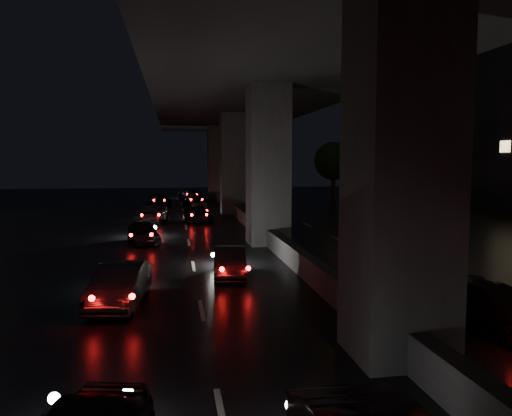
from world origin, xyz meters
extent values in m
plane|color=black|center=(0.00, 0.00, 0.00)|extent=(120.00, 120.00, 0.00)
cube|color=#363538|center=(0.00, -10.00, 4.00)|extent=(2.00, 2.00, 8.00)
cube|color=#363538|center=(0.00, 5.00, 4.00)|extent=(2.00, 2.00, 8.00)
cube|color=#363538|center=(0.00, 20.00, 4.00)|extent=(2.00, 2.00, 8.00)
cube|color=#363538|center=(0.00, 35.00, 4.00)|extent=(2.00, 2.00, 8.00)
cube|color=black|center=(0.00, 5.00, 8.75)|extent=(12.00, 80.00, 1.50)
cube|color=#363538|center=(-5.80, 5.00, 10.00)|extent=(0.40, 80.00, 1.00)
cube|color=#363538|center=(5.80, 5.00, 10.00)|extent=(0.40, 80.00, 1.00)
cube|color=#363538|center=(0.00, 5.00, 0.42)|extent=(0.45, 70.00, 0.85)
cylinder|color=black|center=(11.00, 12.00, 1.40)|extent=(0.44, 0.44, 2.80)
sphere|color=black|center=(11.00, 12.00, 4.22)|extent=(3.80, 3.80, 3.80)
cylinder|color=black|center=(11.00, 28.00, 1.40)|extent=(0.44, 0.44, 2.80)
sphere|color=black|center=(11.00, 28.00, 4.22)|extent=(3.80, 3.80, 3.80)
cylinder|color=#2D2D33|center=(11.50, 18.00, 4.50)|extent=(0.18, 0.18, 9.00)
cube|color=#2D2D33|center=(10.40, 18.00, 8.90)|extent=(2.40, 0.10, 0.10)
sphere|color=#FFA232|center=(9.30, 18.00, 8.70)|extent=(0.44, 0.44, 0.44)
imported|color=black|center=(-6.31, 6.12, 0.58)|extent=(2.05, 3.60, 1.15)
imported|color=black|center=(-2.74, -2.02, 0.53)|extent=(1.44, 3.33, 1.07)
imported|color=slate|center=(-2.86, 34.43, 0.59)|extent=(2.92, 4.60, 1.18)
imported|color=black|center=(3.08, -8.74, 0.60)|extent=(2.61, 4.39, 1.19)
imported|color=black|center=(-3.11, 14.59, 0.58)|extent=(2.17, 3.65, 1.16)
imported|color=#514A46|center=(-2.85, 17.59, 0.54)|extent=(1.38, 3.34, 1.07)
imported|color=black|center=(-2.71, 27.35, 0.61)|extent=(2.27, 4.49, 1.22)
imported|color=black|center=(-6.24, 14.53, 0.65)|extent=(2.59, 4.70, 1.29)
imported|color=slate|center=(3.07, 28.61, 0.56)|extent=(1.92, 3.47, 1.12)
imported|color=black|center=(-6.07, 27.78, 0.56)|extent=(2.35, 4.23, 1.12)
imported|color=black|center=(-6.35, -5.06, 0.61)|extent=(1.71, 3.81, 1.21)
camera|label=1|loc=(-4.73, -19.90, 4.24)|focal=35.00mm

